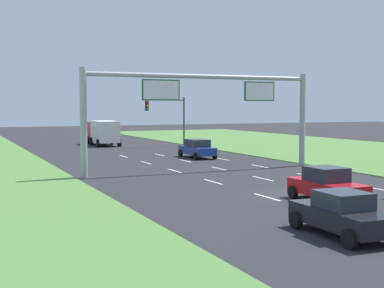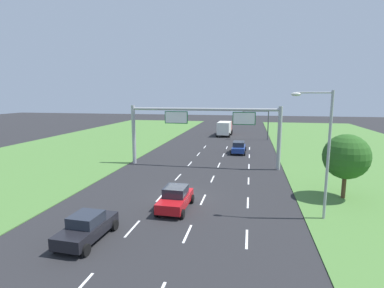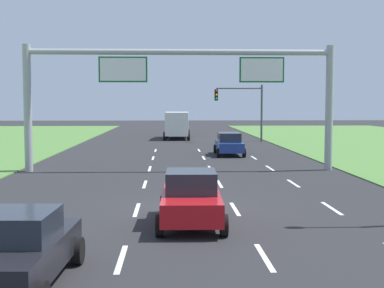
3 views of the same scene
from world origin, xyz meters
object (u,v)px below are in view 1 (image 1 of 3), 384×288
car_near_red (197,148)px  car_mid_lane (327,185)px  car_lead_silver (342,214)px  sign_gantry (204,102)px  traffic_light_mast (168,112)px  box_truck (103,132)px

car_near_red → car_mid_lane: 22.59m
car_lead_silver → car_mid_lane: car_mid_lane is taller
sign_gantry → traffic_light_mast: size_ratio=3.08×
box_truck → sign_gantry: (-0.09, -27.25, 3.28)m
car_near_red → box_truck: 18.66m
car_mid_lane → box_truck: size_ratio=0.59×
sign_gantry → traffic_light_mast: (6.42, 22.60, -1.00)m
traffic_light_mast → box_truck: bearing=143.7°
car_lead_silver → box_truck: 46.33m
car_mid_lane → car_lead_silver: bearing=-122.8°
car_lead_silver → box_truck: box_truck is taller
car_near_red → box_truck: size_ratio=0.63×
car_lead_silver → traffic_light_mast: bearing=78.8°
car_lead_silver → sign_gantry: size_ratio=0.25×
box_truck → traffic_light_mast: bearing=-34.2°
sign_gantry → car_near_red: bearing=67.9°
car_near_red → sign_gantry: 10.46m
sign_gantry → car_lead_silver: bearing=-101.3°
sign_gantry → traffic_light_mast: 23.52m
car_lead_silver → car_near_red: bearing=77.7°
car_lead_silver → car_mid_lane: bearing=58.4°
car_near_red → car_lead_silver: bearing=-104.0°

